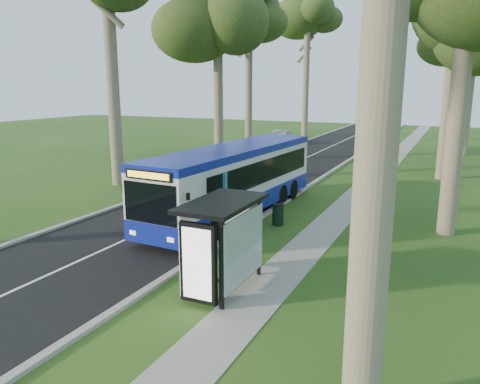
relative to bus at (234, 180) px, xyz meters
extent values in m
plane|color=#244A17|center=(1.30, -4.85, -1.61)|extent=(120.00, 120.00, 0.00)
cube|color=black|center=(-2.20, 5.15, -1.60)|extent=(7.00, 100.00, 0.02)
cube|color=#9E9B93|center=(1.30, 5.15, -1.55)|extent=(0.25, 100.00, 0.12)
cube|color=#9E9B93|center=(-5.70, 5.15, -1.55)|extent=(0.25, 100.00, 0.12)
cube|color=white|center=(-2.20, 5.15, -1.59)|extent=(0.12, 100.00, 0.00)
cube|color=gray|center=(4.30, 5.15, -1.60)|extent=(1.50, 100.00, 0.02)
cube|color=white|center=(0.00, 0.01, 0.11)|extent=(3.13, 11.82, 2.78)
cube|color=#101D94|center=(0.00, 0.01, -0.88)|extent=(3.16, 11.85, 0.78)
cube|color=#101D94|center=(0.00, 0.01, 1.35)|extent=(3.16, 11.85, 0.31)
cube|color=black|center=(0.00, -5.85, 0.24)|extent=(2.19, 0.18, 1.41)
cube|color=yellow|center=(0.00, -5.89, 1.21)|extent=(1.75, 0.12, 0.21)
cube|color=black|center=(0.00, -5.78, -1.13)|extent=(2.34, 0.26, 0.29)
cylinder|color=black|center=(-1.10, -3.59, -1.11)|extent=(0.33, 1.03, 1.01)
cylinder|color=black|center=(1.10, -3.59, -1.11)|extent=(0.33, 1.03, 1.01)
cylinder|color=black|center=(-1.10, 3.42, -1.11)|extent=(0.33, 1.03, 1.01)
cylinder|color=black|center=(1.10, 3.42, -1.11)|extent=(0.33, 1.03, 1.01)
cylinder|color=gray|center=(1.60, -4.00, -0.22)|extent=(0.09, 0.09, 2.80)
cube|color=#0D458F|center=(1.60, -4.00, 0.79)|extent=(0.09, 0.39, 0.69)
cylinder|color=yellow|center=(1.56, -4.00, 0.96)|extent=(0.05, 0.25, 0.25)
cube|color=white|center=(1.60, -4.00, 0.01)|extent=(0.09, 0.34, 0.45)
cube|color=black|center=(3.72, -8.43, -0.37)|extent=(0.10, 0.10, 2.48)
cube|color=black|center=(3.72, -5.89, -0.37)|extent=(0.10, 0.10, 2.48)
cube|color=black|center=(3.10, -7.16, 0.92)|extent=(1.66, 3.04, 0.12)
cube|color=silver|center=(3.80, -7.16, -0.28)|extent=(0.06, 2.53, 1.98)
cube|color=black|center=(3.10, -8.55, -0.37)|extent=(1.04, 0.17, 2.18)
cube|color=white|center=(3.10, -8.63, -0.37)|extent=(0.84, 0.03, 1.93)
cube|color=black|center=(3.40, -6.86, -1.17)|extent=(0.39, 1.79, 0.06)
cylinder|color=black|center=(2.34, -0.60, -1.18)|extent=(0.48, 0.48, 0.86)
cylinder|color=black|center=(2.34, -0.60, -0.73)|extent=(0.52, 0.52, 0.05)
imported|color=silver|center=(-7.85, 14.63, -0.87)|extent=(1.96, 4.43, 1.48)
imported|color=#B3B5BB|center=(-7.28, 25.38, -0.93)|extent=(1.81, 4.28, 1.38)
cylinder|color=#7A6B56|center=(-9.20, 3.15, 4.51)|extent=(0.71, 0.71, 12.25)
cylinder|color=#7A6B56|center=(-7.70, 13.15, 4.25)|extent=(0.70, 0.70, 11.73)
cylinder|color=#7A6B56|center=(-9.70, 23.15, 4.15)|extent=(0.69, 0.69, 11.52)
ellipsoid|color=#2D491C|center=(-9.70, 23.15, 10.24)|extent=(5.20, 5.20, 7.90)
cylinder|color=#7A6B56|center=(-7.20, 33.15, 4.17)|extent=(0.69, 0.69, 11.56)
ellipsoid|color=#2D491C|center=(-7.20, 33.15, 10.28)|extent=(5.20, 5.20, 7.93)
cylinder|color=#7A6B56|center=(7.80, -10.85, 4.04)|extent=(0.68, 0.68, 11.30)
cylinder|color=#7A6B56|center=(8.80, 1.15, 3.90)|extent=(0.68, 0.68, 11.03)
cylinder|color=#7A6B56|center=(8.10, 13.15, 3.65)|extent=(0.66, 0.66, 10.53)
cylinder|color=#7A6B56|center=(9.30, 25.15, 3.76)|extent=(0.67, 0.67, 10.75)
ellipsoid|color=#2D491C|center=(9.30, 25.15, 9.44)|extent=(5.20, 5.20, 7.37)
camera|label=1|loc=(8.98, -18.44, 4.15)|focal=35.00mm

